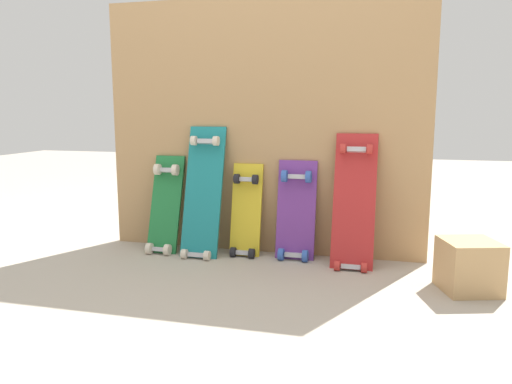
# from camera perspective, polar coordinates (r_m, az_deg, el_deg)

# --- Properties ---
(ground_plane) EXTENTS (12.00, 12.00, 0.00)m
(ground_plane) POSITION_cam_1_polar(r_m,az_deg,el_deg) (2.86, 0.36, -7.04)
(ground_plane) COLOR #A89E8E
(plywood_wall_panel) EXTENTS (1.82, 0.04, 1.41)m
(plywood_wall_panel) POSITION_cam_1_polar(r_m,az_deg,el_deg) (2.82, 0.72, 7.30)
(plywood_wall_panel) COLOR tan
(plywood_wall_panel) RESTS_ON ground
(skateboard_green) EXTENTS (0.18, 0.24, 0.61)m
(skateboard_green) POSITION_cam_1_polar(r_m,az_deg,el_deg) (2.93, -10.36, -2.00)
(skateboard_green) COLOR #1E7238
(skateboard_green) RESTS_ON ground
(skateboard_teal) EXTENTS (0.21, 0.27, 0.79)m
(skateboard_teal) POSITION_cam_1_polar(r_m,az_deg,el_deg) (2.81, -6.11, -0.66)
(skateboard_teal) COLOR #197A7F
(skateboard_teal) RESTS_ON ground
(skateboard_yellow) EXTENTS (0.17, 0.17, 0.58)m
(skateboard_yellow) POSITION_cam_1_polar(r_m,az_deg,el_deg) (2.80, -1.18, -2.74)
(skateboard_yellow) COLOR gold
(skateboard_yellow) RESTS_ON ground
(skateboard_purple) EXTENTS (0.21, 0.17, 0.60)m
(skateboard_purple) POSITION_cam_1_polar(r_m,az_deg,el_deg) (2.74, 4.56, -2.71)
(skateboard_purple) COLOR #6B338C
(skateboard_purple) RESTS_ON ground
(skateboard_red) EXTENTS (0.22, 0.27, 0.76)m
(skateboard_red) POSITION_cam_1_polar(r_m,az_deg,el_deg) (2.64, 11.10, -1.77)
(skateboard_red) COLOR #B22626
(skateboard_red) RESTS_ON ground
(wooden_crate) EXTENTS (0.29, 0.29, 0.23)m
(wooden_crate) POSITION_cam_1_polar(r_m,az_deg,el_deg) (2.46, 23.11, -7.76)
(wooden_crate) COLOR tan
(wooden_crate) RESTS_ON ground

